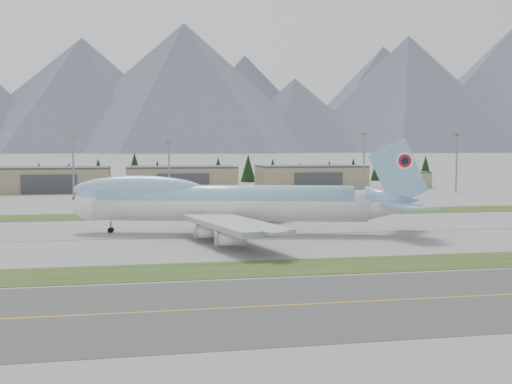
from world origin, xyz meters
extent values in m
plane|color=slate|center=(0.00, 0.00, 0.00)|extent=(7000.00, 7000.00, 0.00)
cube|color=#254217|center=(0.00, -38.00, 0.00)|extent=(400.00, 14.00, 0.08)
cube|color=#254217|center=(0.00, 45.00, 0.00)|extent=(400.00, 18.00, 0.08)
cube|color=#3A3A3A|center=(0.00, -62.00, 0.00)|extent=(400.00, 32.00, 0.04)
cube|color=#C58517|center=(0.00, 0.00, 0.00)|extent=(400.00, 0.40, 0.02)
cube|color=#C58517|center=(0.00, -62.00, 0.00)|extent=(400.00, 0.40, 0.02)
cylinder|color=white|center=(-15.11, 3.94, 6.32)|extent=(60.88, 21.85, 7.08)
cylinder|color=#88BDDF|center=(-16.17, 4.20, 7.63)|extent=(56.52, 20.25, 6.54)
ellipsoid|color=white|center=(-44.68, 11.43, 6.32)|extent=(12.72, 9.65, 7.08)
ellipsoid|color=#88BDDF|center=(-44.68, 11.43, 7.63)|extent=(10.66, 8.15, 6.00)
ellipsoid|color=#88BDDF|center=(-35.18, 9.02, 9.70)|extent=(30.62, 13.22, 6.54)
cube|color=#0C1433|center=(-48.38, 12.37, 7.73)|extent=(2.96, 3.32, 1.41)
cone|color=white|center=(19.74, -4.90, 6.32)|extent=(14.38, 9.94, 6.94)
cone|color=#88BDDF|center=(19.74, -4.90, 7.63)|extent=(13.17, 9.07, 6.32)
cube|color=#88BDDF|center=(20.79, -5.16, 13.73)|extent=(12.95, 3.88, 15.04)
cylinder|color=white|center=(22.17, -5.06, 16.34)|extent=(3.86, 1.17, 3.92)
cylinder|color=red|center=(22.19, -4.96, 16.34)|extent=(2.80, 0.91, 2.83)
cylinder|color=#0C1433|center=(22.22, -4.85, 16.34)|extent=(1.64, 0.61, 1.63)
cube|color=#88BDDF|center=(23.45, 0.90, 6.97)|extent=(12.64, 13.42, 0.50)
cube|color=#88BDDF|center=(20.24, -11.77, 6.97)|extent=(8.66, 12.99, 0.50)
cube|color=#9DA0A4|center=(-8.58, 20.82, 4.36)|extent=(29.63, 31.16, 1.09)
cube|color=#9DA0A4|center=(-17.42, -14.02, 4.36)|extent=(17.84, 34.21, 1.09)
cylinder|color=white|center=(-14.51, 17.83, 2.29)|extent=(6.16, 4.03, 2.72)
cylinder|color=white|center=(-6.85, 26.34, 2.29)|extent=(6.16, 4.03, 2.72)
cylinder|color=white|center=(-21.20, -8.57, 2.29)|extent=(6.16, 4.03, 2.72)
cylinder|color=white|center=(-18.52, -19.70, 2.29)|extent=(6.16, 4.03, 2.72)
cylinder|color=gray|center=(-41.51, 10.63, 1.31)|extent=(0.58, 0.58, 2.61)
cylinder|color=gray|center=(-15.89, 7.50, 1.42)|extent=(0.74, 0.74, 2.83)
cylinder|color=gray|center=(-17.50, 1.17, 1.42)|extent=(0.74, 0.74, 2.83)
cylinder|color=gray|center=(-10.61, 6.17, 1.42)|extent=(0.74, 0.74, 2.83)
cylinder|color=gray|center=(-12.22, -0.17, 1.42)|extent=(0.74, 0.74, 2.83)
cylinder|color=black|center=(-41.62, 10.20, 0.60)|extent=(1.26, 0.66, 1.20)
cylinder|color=black|center=(-41.41, 11.05, 0.60)|extent=(1.26, 0.66, 1.20)
cylinder|color=black|center=(-15.89, 7.50, 0.65)|extent=(1.40, 0.85, 1.31)
cylinder|color=black|center=(-17.50, 1.17, 0.65)|extent=(1.40, 0.85, 1.31)
cylinder|color=black|center=(-10.61, 6.17, 0.65)|extent=(1.40, 0.85, 1.31)
cylinder|color=black|center=(-12.22, -0.17, 0.65)|extent=(1.40, 0.85, 1.31)
cube|color=gray|center=(-70.00, 150.00, 5.00)|extent=(48.00, 26.00, 10.00)
cube|color=#383A3D|center=(-70.00, 150.00, 10.40)|extent=(48.00, 26.00, 0.80)
cube|color=#383A3D|center=(-70.00, 136.70, 4.00)|extent=(22.08, 0.60, 8.00)
cube|color=gray|center=(-15.00, 150.00, 5.00)|extent=(48.00, 26.00, 10.00)
cube|color=#383A3D|center=(-15.00, 150.00, 10.40)|extent=(48.00, 26.00, 0.80)
cube|color=#383A3D|center=(-15.00, 136.70, 4.00)|extent=(22.08, 0.60, 8.00)
cube|color=gray|center=(45.00, 150.00, 5.00)|extent=(48.00, 26.00, 10.00)
cube|color=#383A3D|center=(45.00, 150.00, 10.40)|extent=(48.00, 26.00, 0.80)
cube|color=#383A3D|center=(45.00, 136.70, 4.00)|extent=(22.08, 0.60, 8.00)
cube|color=gray|center=(95.00, 148.00, 3.50)|extent=(14.00, 12.00, 7.00)
cube|color=#383A3D|center=(95.00, 148.00, 7.30)|extent=(14.00, 12.00, 0.60)
cylinder|color=gray|center=(-58.13, 112.33, 11.50)|extent=(0.70, 0.70, 23.00)
cube|color=gray|center=(-58.13, 112.33, 23.40)|extent=(3.20, 3.20, 0.80)
cylinder|color=gray|center=(-22.32, 113.63, 10.46)|extent=(0.70, 0.70, 20.92)
cube|color=gray|center=(-22.32, 113.63, 21.32)|extent=(3.20, 3.20, 0.80)
cylinder|color=gray|center=(55.49, 108.22, 12.06)|extent=(0.70, 0.70, 24.12)
cube|color=gray|center=(55.49, 108.22, 24.52)|extent=(3.20, 3.20, 0.80)
cylinder|color=gray|center=(98.47, 112.78, 12.06)|extent=(0.70, 0.70, 24.12)
cube|color=gray|center=(98.47, 112.78, 24.52)|extent=(3.20, 3.20, 0.80)
imported|color=white|center=(-40.61, 135.00, 0.00)|extent=(1.78, 3.41, 1.11)
imported|color=gold|center=(24.16, 116.95, 0.00)|extent=(4.02, 1.65, 1.30)
imported|color=silver|center=(67.66, 130.48, 0.00)|extent=(2.54, 3.89, 1.05)
cone|color=black|center=(-83.74, 210.30, 5.69)|extent=(6.38, 6.38, 11.39)
cone|color=black|center=(-69.08, 215.47, 5.67)|extent=(6.35, 6.35, 11.34)
cone|color=black|center=(-53.78, 209.90, 6.76)|extent=(7.57, 7.57, 13.51)
cone|color=black|center=(-34.93, 214.17, 8.19)|extent=(9.18, 9.18, 16.39)
cone|color=black|center=(-23.05, 208.84, 6.11)|extent=(6.85, 6.85, 12.22)
cone|color=black|center=(-11.62, 209.76, 5.04)|extent=(5.64, 5.64, 10.08)
cone|color=black|center=(10.10, 211.36, 6.94)|extent=(7.77, 7.77, 13.88)
cone|color=black|center=(26.69, 210.98, 7.74)|extent=(8.67, 8.67, 15.49)
cone|color=black|center=(40.98, 212.75, 6.47)|extent=(7.25, 7.25, 12.95)
cone|color=black|center=(55.43, 208.15, 5.48)|extent=(6.14, 6.14, 10.96)
cone|color=black|center=(73.12, 209.97, 5.94)|extent=(6.65, 6.65, 11.88)
cone|color=black|center=(86.99, 209.04, 6.63)|extent=(7.43, 7.43, 13.27)
cone|color=black|center=(101.41, 210.76, 6.05)|extent=(6.77, 6.77, 12.09)
cone|color=black|center=(113.73, 213.91, 7.57)|extent=(8.48, 8.48, 15.15)
cone|color=black|center=(134.45, 215.99, 7.26)|extent=(8.13, 8.13, 14.53)
cone|color=#435059|center=(-200.00, 2214.39, 200.89)|extent=(932.75, 932.75, 401.78)
cone|color=silver|center=(-200.00, 2214.39, 321.42)|extent=(354.45, 354.45, 160.71)
cone|color=#435059|center=(150.00, 2126.07, 224.00)|extent=(1019.79, 1019.79, 448.00)
cone|color=silver|center=(150.00, 2126.07, 358.40)|extent=(387.52, 387.52, 179.20)
cone|color=#435059|center=(550.00, 2137.05, 134.09)|extent=(639.71, 639.71, 268.18)
cone|color=silver|center=(550.00, 2137.05, 214.54)|extent=(243.09, 243.09, 107.27)
cone|color=#435059|center=(1000.00, 2163.42, 219.79)|extent=(989.85, 989.85, 439.58)
cone|color=silver|center=(1000.00, 2163.42, 351.66)|extent=(376.14, 376.14, 175.83)
cone|color=#435059|center=(-200.00, 2900.00, 225.32)|extent=(901.28, 901.28, 450.64)
cone|color=silver|center=(-200.00, 2900.00, 351.50)|extent=(360.51, 360.51, 198.28)
cone|color=#435059|center=(500.00, 2900.00, 227.24)|extent=(908.97, 908.97, 454.49)
cone|color=silver|center=(500.00, 2900.00, 354.50)|extent=(363.59, 363.59, 199.97)
cone|color=#435059|center=(1200.00, 2900.00, 258.30)|extent=(1033.21, 1033.21, 516.60)
cone|color=silver|center=(1200.00, 2900.00, 402.95)|extent=(413.28, 413.28, 227.31)
cone|color=#435059|center=(1900.00, 2900.00, 234.51)|extent=(938.03, 938.03, 469.02)
cone|color=silver|center=(1900.00, 2900.00, 365.83)|extent=(375.21, 375.21, 206.37)
camera|label=1|loc=(-36.79, -137.11, 19.40)|focal=45.00mm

